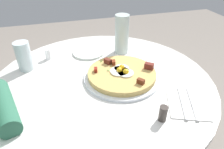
{
  "coord_description": "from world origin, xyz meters",
  "views": [
    {
      "loc": [
        0.16,
        0.72,
        1.24
      ],
      "look_at": [
        -0.04,
        0.01,
        0.75
      ],
      "focal_mm": 32.68,
      "sensor_mm": 36.0,
      "label": 1
    }
  ],
  "objects": [
    {
      "name": "breakfast_pizza",
      "position": [
        -0.08,
        0.02,
        0.76
      ],
      "size": [
        0.29,
        0.29,
        0.05
      ],
      "color": "tan",
      "rests_on": "pizza_plate"
    },
    {
      "name": "water_bottle",
      "position": [
        -0.16,
        -0.22,
        0.83
      ],
      "size": [
        0.07,
        0.07,
        0.2
      ],
      "primitive_type": "cylinder",
      "color": "silver",
      "rests_on": "dining_table"
    },
    {
      "name": "fork",
      "position": [
        -0.25,
        0.24,
        0.74
      ],
      "size": [
        0.08,
        0.17,
        0.0
      ],
      "primitive_type": "cube",
      "rotation": [
        0.0,
        0.0,
        1.18
      ],
      "color": "silver",
      "rests_on": "napkin"
    },
    {
      "name": "pepper_shaker",
      "position": [
        -0.14,
        0.29,
        0.76
      ],
      "size": [
        0.03,
        0.03,
        0.06
      ],
      "primitive_type": "cylinder",
      "color": "#3F3833",
      "rests_on": "dining_table"
    },
    {
      "name": "dining_table",
      "position": [
        0.0,
        0.0,
        0.56
      ],
      "size": [
        0.96,
        0.96,
        0.73
      ],
      "color": "silver",
      "rests_on": "ground_plane"
    },
    {
      "name": "water_glass",
      "position": [
        0.32,
        -0.17,
        0.8
      ],
      "size": [
        0.07,
        0.07,
        0.14
      ],
      "primitive_type": "cylinder",
      "color": "silver",
      "rests_on": "dining_table"
    },
    {
      "name": "pizza_plate",
      "position": [
        -0.08,
        0.02,
        0.74
      ],
      "size": [
        0.33,
        0.33,
        0.01
      ],
      "primitive_type": "cylinder",
      "color": "white",
      "rests_on": "dining_table"
    },
    {
      "name": "knife",
      "position": [
        -0.28,
        0.25,
        0.74
      ],
      "size": [
        0.08,
        0.17,
        0.0
      ],
      "primitive_type": "cube",
      "rotation": [
        0.0,
        0.0,
        1.18
      ],
      "color": "silver",
      "rests_on": "napkin"
    },
    {
      "name": "bread_plate",
      "position": [
        0.02,
        -0.25,
        0.74
      ],
      "size": [
        0.17,
        0.17,
        0.01
      ],
      "primitive_type": "cylinder",
      "color": "silver",
      "rests_on": "dining_table"
    },
    {
      "name": "salt_shaker",
      "position": [
        0.22,
        -0.24,
        0.76
      ],
      "size": [
        0.03,
        0.03,
        0.05
      ],
      "primitive_type": "cylinder",
      "color": "white",
      "rests_on": "dining_table"
    },
    {
      "name": "napkin",
      "position": [
        -0.26,
        0.25,
        0.73
      ],
      "size": [
        0.19,
        0.21,
        0.0
      ],
      "primitive_type": "cube",
      "rotation": [
        0.0,
        0.0,
        1.18
      ],
      "color": "white",
      "rests_on": "dining_table"
    }
  ]
}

